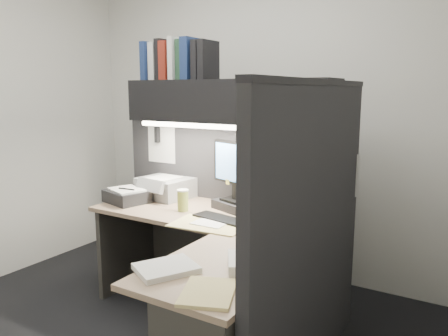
{
  "coord_description": "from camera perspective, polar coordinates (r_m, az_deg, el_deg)",
  "views": [
    {
      "loc": [
        1.72,
        -1.91,
        1.58
      ],
      "look_at": [
        0.24,
        0.51,
        1.07
      ],
      "focal_mm": 35.0,
      "sensor_mm": 36.0,
      "label": 1
    }
  ],
  "objects": [
    {
      "name": "mousepad",
      "position": [
        2.64,
        7.85,
        -8.66
      ],
      "size": [
        0.25,
        0.24,
        0.0
      ],
      "primitive_type": "cube",
      "rotation": [
        0.0,
        0.0,
        0.26
      ],
      "color": "#1A4290",
      "rests_on": "desk"
    },
    {
      "name": "task_light_tube",
      "position": [
        2.99,
        -0.96,
        5.41
      ],
      "size": [
        1.32,
        0.04,
        0.04
      ],
      "primitive_type": "cylinder",
      "rotation": [
        0.0,
        1.57,
        0.0
      ],
      "color": "white",
      "rests_on": "overhead_shelf"
    },
    {
      "name": "notebook_stack",
      "position": [
        3.43,
        -12.58,
        -3.62
      ],
      "size": [
        0.36,
        0.33,
        0.09
      ],
      "primitive_type": "cube",
      "rotation": [
        0.0,
        0.0,
        -0.25
      ],
      "color": "black",
      "rests_on": "desk"
    },
    {
      "name": "wall_back",
      "position": [
        3.83,
        4.61,
        6.7
      ],
      "size": [
        3.5,
        0.04,
        2.7
      ],
      "primitive_type": "cube",
      "color": "silver",
      "rests_on": "floor"
    },
    {
      "name": "pinned_papers",
      "position": [
        2.84,
        3.6,
        -0.48
      ],
      "size": [
        1.76,
        1.31,
        0.51
      ],
      "color": "white",
      "rests_on": "partition_back"
    },
    {
      "name": "open_folder",
      "position": [
        2.8,
        -1.96,
        -7.37
      ],
      "size": [
        0.5,
        0.35,
        0.01
      ],
      "primitive_type": "cube",
      "rotation": [
        0.0,
        0.0,
        0.09
      ],
      "color": "#DAC87B",
      "rests_on": "desk"
    },
    {
      "name": "paper_stack_a",
      "position": [
        2.16,
        4.27,
        -12.23
      ],
      "size": [
        0.35,
        0.34,
        0.05
      ],
      "primitive_type": "cube",
      "rotation": [
        0.0,
        0.0,
        0.55
      ],
      "color": "white",
      "rests_on": "desk"
    },
    {
      "name": "manila_stack",
      "position": [
        1.91,
        -2.08,
        -15.94
      ],
      "size": [
        0.3,
        0.33,
        0.02
      ],
      "primitive_type": "cube",
      "rotation": [
        0.0,
        0.0,
        0.38
      ],
      "color": "#DAC87B",
      "rests_on": "desk"
    },
    {
      "name": "keyboard",
      "position": [
        2.89,
        -0.27,
        -6.7
      ],
      "size": [
        0.43,
        0.2,
        0.02
      ],
      "primitive_type": "cube",
      "rotation": [
        0.0,
        0.0,
        -0.16
      ],
      "color": "black",
      "rests_on": "desk"
    },
    {
      "name": "partition_right",
      "position": [
        2.35,
        11.38,
        -9.36
      ],
      "size": [
        0.06,
        1.5,
        1.6
      ],
      "primitive_type": "cube",
      "color": "black",
      "rests_on": "floor"
    },
    {
      "name": "partition_back",
      "position": [
        3.4,
        0.59,
        -3.09
      ],
      "size": [
        1.9,
        0.06,
        1.6
      ],
      "primitive_type": "cube",
      "color": "black",
      "rests_on": "floor"
    },
    {
      "name": "paper_stack_b",
      "position": [
        2.14,
        -7.55,
        -12.84
      ],
      "size": [
        0.32,
        0.35,
        0.03
      ],
      "primitive_type": "cube",
      "rotation": [
        0.0,
        0.0,
        -0.51
      ],
      "color": "white",
      "rests_on": "desk"
    },
    {
      "name": "binder_row",
      "position": [
        3.34,
        -5.92,
        13.8
      ],
      "size": [
        0.57,
        0.26,
        0.3
      ],
      "color": "navy",
      "rests_on": "overhead_shelf"
    },
    {
      "name": "overhead_shelf",
      "position": [
        3.1,
        0.43,
        8.72
      ],
      "size": [
        1.55,
        0.34,
        0.3
      ],
      "primitive_type": "cube",
      "color": "black",
      "rests_on": "partition_back"
    },
    {
      "name": "mouse",
      "position": [
        2.61,
        7.67,
        -8.3
      ],
      "size": [
        0.07,
        0.11,
        0.04
      ],
      "primitive_type": "ellipsoid",
      "rotation": [
        0.0,
        0.0,
        -0.01
      ],
      "color": "black",
      "rests_on": "mousepad"
    },
    {
      "name": "desk",
      "position": [
        2.57,
        -2.57,
        -16.05
      ],
      "size": [
        1.7,
        1.53,
        0.73
      ],
      "color": "#9C7E63",
      "rests_on": "floor"
    },
    {
      "name": "printer",
      "position": [
        3.53,
        -7.62,
        -2.53
      ],
      "size": [
        0.43,
        0.38,
        0.16
      ],
      "primitive_type": "cube",
      "rotation": [
        0.0,
        0.0,
        -0.12
      ],
      "color": "gray",
      "rests_on": "desk"
    },
    {
      "name": "monitor",
      "position": [
        3.09,
        1.55,
        -2.03
      ],
      "size": [
        0.44,
        0.3,
        0.49
      ],
      "rotation": [
        0.0,
        0.0,
        -0.35
      ],
      "color": "black",
      "rests_on": "desk"
    },
    {
      "name": "coffee_cup",
      "position": [
        3.11,
        -5.39,
        -4.31
      ],
      "size": [
        0.09,
        0.09,
        0.14
      ],
      "primitive_type": "cylinder",
      "rotation": [
        0.0,
        0.0,
        -0.25
      ],
      "color": "#C0C74F",
      "rests_on": "desk"
    },
    {
      "name": "telephone",
      "position": [
        2.93,
        8.51,
        -5.86
      ],
      "size": [
        0.26,
        0.27,
        0.09
      ],
      "primitive_type": "cube",
      "rotation": [
        0.0,
        0.0,
        -0.18
      ],
      "color": "#B4AE8B",
      "rests_on": "desk"
    }
  ]
}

